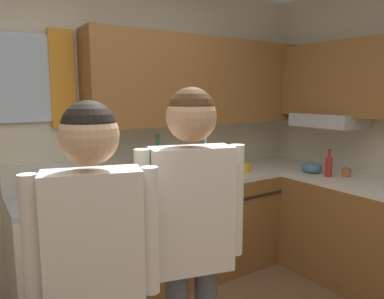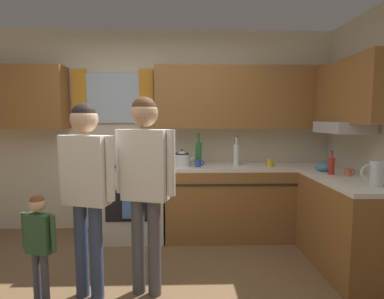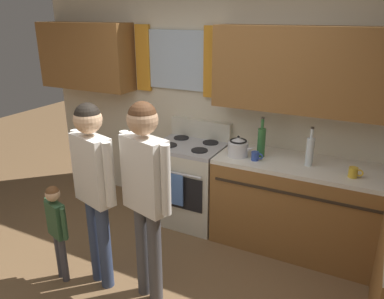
% 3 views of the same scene
% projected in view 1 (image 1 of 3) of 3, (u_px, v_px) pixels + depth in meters
% --- Properties ---
extents(back_wall_unit, '(4.60, 0.42, 2.60)m').
position_uv_depth(back_wall_unit, '(86.00, 111.00, 2.84)').
color(back_wall_unit, beige).
rests_on(back_wall_unit, ground).
extents(kitchen_counter_run, '(2.14, 1.78, 0.90)m').
position_uv_depth(kitchen_counter_run, '(266.00, 223.00, 3.29)').
color(kitchen_counter_run, brown).
rests_on(kitchen_counter_run, ground).
extents(stove_oven, '(0.72, 0.67, 1.10)m').
position_uv_depth(stove_oven, '(65.00, 253.00, 2.62)').
color(stove_oven, beige).
rests_on(stove_oven, ground).
extents(bottle_tall_clear, '(0.07, 0.07, 0.37)m').
position_uv_depth(bottle_tall_clear, '(206.00, 160.00, 3.18)').
color(bottle_tall_clear, silver).
rests_on(bottle_tall_clear, kitchen_counter_run).
extents(bottle_wine_green, '(0.08, 0.08, 0.39)m').
position_uv_depth(bottle_wine_green, '(158.00, 164.00, 2.95)').
color(bottle_wine_green, '#2D6633').
rests_on(bottle_wine_green, kitchen_counter_run).
extents(bottle_sauce_red, '(0.06, 0.06, 0.25)m').
position_uv_depth(bottle_sauce_red, '(329.00, 166.00, 3.14)').
color(bottle_sauce_red, red).
rests_on(bottle_sauce_red, kitchen_counter_run).
extents(mug_mustard_yellow, '(0.12, 0.08, 0.09)m').
position_uv_depth(mug_mustard_yellow, '(246.00, 168.00, 3.32)').
color(mug_mustard_yellow, gold).
rests_on(mug_mustard_yellow, kitchen_counter_run).
extents(cup_terracotta, '(0.11, 0.07, 0.08)m').
position_uv_depth(cup_terracotta, '(346.00, 172.00, 3.15)').
color(cup_terracotta, '#B76642').
rests_on(cup_terracotta, kitchen_counter_run).
extents(mug_cobalt_blue, '(0.11, 0.07, 0.08)m').
position_uv_depth(mug_cobalt_blue, '(165.00, 180.00, 2.85)').
color(mug_cobalt_blue, '#2D479E').
rests_on(mug_cobalt_blue, kitchen_counter_run).
extents(stovetop_kettle, '(0.27, 0.20, 0.21)m').
position_uv_depth(stovetop_kettle, '(141.00, 176.00, 2.77)').
color(stovetop_kettle, silver).
rests_on(stovetop_kettle, kitchen_counter_run).
extents(mixing_bowl, '(0.19, 0.19, 0.10)m').
position_uv_depth(mixing_bowl, '(312.00, 168.00, 3.30)').
color(mixing_bowl, teal).
rests_on(mixing_bowl, kitchen_counter_run).
extents(adult_holding_child, '(0.48, 0.25, 1.60)m').
position_uv_depth(adult_holding_child, '(95.00, 258.00, 1.36)').
color(adult_holding_child, '#38476B').
rests_on(adult_holding_child, ground).
extents(adult_in_plaid, '(0.50, 0.25, 1.65)m').
position_uv_depth(adult_in_plaid, '(191.00, 222.00, 1.64)').
color(adult_in_plaid, '#4C4C51').
rests_on(adult_in_plaid, ground).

